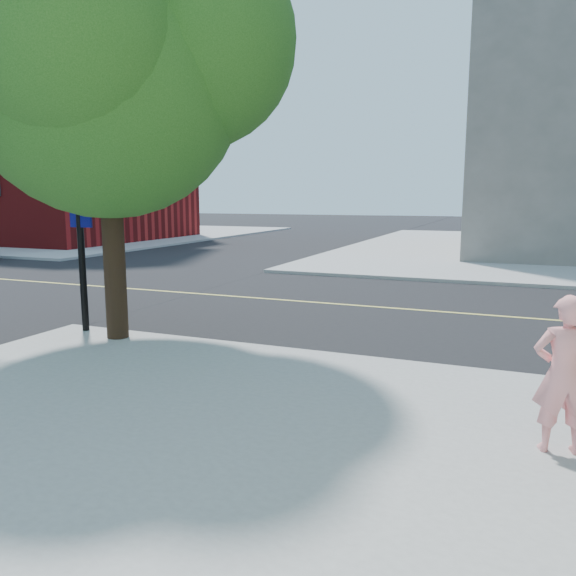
% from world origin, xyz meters
% --- Properties ---
extents(ground, '(140.00, 140.00, 0.00)m').
position_xyz_m(ground, '(0.00, 0.00, 0.00)').
color(ground, black).
rests_on(ground, ground).
extents(road_ew, '(140.00, 9.00, 0.01)m').
position_xyz_m(road_ew, '(0.00, 4.50, 0.01)').
color(road_ew, black).
rests_on(road_ew, ground).
extents(sidewalk_nw, '(26.00, 25.00, 0.12)m').
position_xyz_m(sidewalk_nw, '(-23.00, 21.50, 0.06)').
color(sidewalk_nw, '#9E9E9E').
rests_on(sidewalk_nw, ground).
extents(church, '(15.20, 12.00, 14.40)m').
position_xyz_m(church, '(-20.00, 18.00, 7.18)').
color(church, maroon).
rests_on(church, sidewalk_nw).
extents(man_on_phone, '(0.64, 0.48, 1.56)m').
position_xyz_m(man_on_phone, '(7.46, -2.56, 0.90)').
color(man_on_phone, pink).
rests_on(man_on_phone, sidewalk_se).
extents(street_tree, '(5.76, 5.23, 7.64)m').
position_xyz_m(street_tree, '(0.63, -0.49, 5.05)').
color(street_tree, black).
rests_on(street_tree, sidewalk_se).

